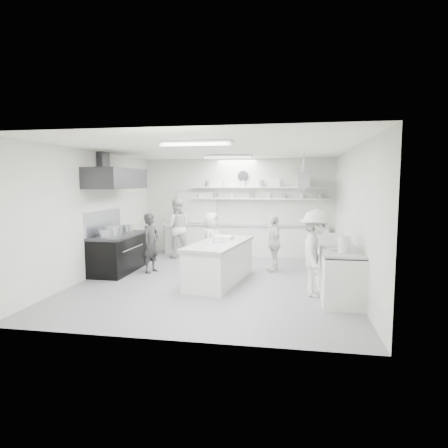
% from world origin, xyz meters
% --- Properties ---
extents(floor, '(6.00, 7.00, 0.02)m').
position_xyz_m(floor, '(0.00, 0.00, -0.01)').
color(floor, gray).
rests_on(floor, ground).
extents(ceiling, '(6.00, 7.00, 0.02)m').
position_xyz_m(ceiling, '(0.00, 0.00, 3.01)').
color(ceiling, white).
rests_on(ceiling, wall_back).
extents(wall_back, '(6.00, 0.04, 3.00)m').
position_xyz_m(wall_back, '(0.00, 3.50, 1.50)').
color(wall_back, silver).
rests_on(wall_back, floor).
extents(wall_front, '(6.00, 0.04, 3.00)m').
position_xyz_m(wall_front, '(0.00, -3.50, 1.50)').
color(wall_front, silver).
rests_on(wall_front, floor).
extents(wall_left, '(0.04, 7.00, 3.00)m').
position_xyz_m(wall_left, '(-3.00, 0.00, 1.50)').
color(wall_left, silver).
rests_on(wall_left, floor).
extents(wall_right, '(0.04, 7.00, 3.00)m').
position_xyz_m(wall_right, '(3.00, 0.00, 1.50)').
color(wall_right, silver).
rests_on(wall_right, floor).
extents(stove, '(0.80, 1.80, 0.90)m').
position_xyz_m(stove, '(-2.60, 0.40, 0.45)').
color(stove, black).
rests_on(stove, floor).
extents(exhaust_hood, '(0.85, 2.00, 0.50)m').
position_xyz_m(exhaust_hood, '(-2.60, 0.40, 2.35)').
color(exhaust_hood, '#313135').
rests_on(exhaust_hood, wall_left).
extents(back_counter, '(5.00, 0.60, 0.92)m').
position_xyz_m(back_counter, '(0.30, 3.20, 0.46)').
color(back_counter, silver).
rests_on(back_counter, floor).
extents(shelf_lower, '(4.20, 0.26, 0.04)m').
position_xyz_m(shelf_lower, '(0.70, 3.37, 1.75)').
color(shelf_lower, silver).
rests_on(shelf_lower, wall_back).
extents(shelf_upper, '(4.20, 0.26, 0.04)m').
position_xyz_m(shelf_upper, '(0.70, 3.37, 2.10)').
color(shelf_upper, silver).
rests_on(shelf_upper, wall_back).
extents(pass_through_window, '(1.30, 0.04, 1.00)m').
position_xyz_m(pass_through_window, '(-1.30, 3.48, 1.45)').
color(pass_through_window, black).
rests_on(pass_through_window, wall_back).
extents(wall_clock, '(0.32, 0.05, 0.32)m').
position_xyz_m(wall_clock, '(0.20, 3.46, 2.45)').
color(wall_clock, silver).
rests_on(wall_clock, wall_back).
extents(right_counter, '(0.74, 3.30, 0.94)m').
position_xyz_m(right_counter, '(2.65, -0.20, 0.47)').
color(right_counter, silver).
rests_on(right_counter, floor).
extents(pot_rack, '(0.30, 1.60, 0.40)m').
position_xyz_m(pot_rack, '(2.00, 2.40, 2.30)').
color(pot_rack, '#A4AAB3').
rests_on(pot_rack, ceiling).
extents(light_fixture_front, '(1.30, 0.25, 0.10)m').
position_xyz_m(light_fixture_front, '(0.00, -1.80, 2.94)').
color(light_fixture_front, silver).
rests_on(light_fixture_front, ceiling).
extents(light_fixture_rear, '(1.30, 0.25, 0.10)m').
position_xyz_m(light_fixture_rear, '(0.00, 1.80, 2.94)').
color(light_fixture_rear, silver).
rests_on(light_fixture_rear, ceiling).
extents(prep_island, '(1.24, 2.46, 0.87)m').
position_xyz_m(prep_island, '(0.12, -0.14, 0.43)').
color(prep_island, silver).
rests_on(prep_island, floor).
extents(stove_pot, '(0.45, 0.45, 0.29)m').
position_xyz_m(stove_pot, '(-2.60, 0.15, 1.05)').
color(stove_pot, '#A4AAB3').
rests_on(stove_pot, stove).
extents(cook_stove, '(0.49, 0.62, 1.48)m').
position_xyz_m(cook_stove, '(-1.75, 0.47, 0.74)').
color(cook_stove, '#2B2B2B').
rests_on(cook_stove, floor).
extents(cook_back, '(1.05, 0.93, 1.79)m').
position_xyz_m(cook_back, '(-1.70, 2.48, 0.90)').
color(cook_back, silver).
rests_on(cook_back, floor).
extents(cook_island_left, '(0.56, 0.77, 1.47)m').
position_xyz_m(cook_island_left, '(-0.34, 1.09, 0.74)').
color(cook_island_left, silver).
rests_on(cook_island_left, floor).
extents(cook_island_right, '(0.57, 0.91, 1.44)m').
position_xyz_m(cook_island_right, '(1.27, 1.13, 0.72)').
color(cook_island_right, silver).
rests_on(cook_island_right, floor).
extents(cook_right, '(0.75, 1.17, 1.72)m').
position_xyz_m(cook_right, '(2.18, -0.90, 0.86)').
color(cook_right, silver).
rests_on(cook_right, floor).
extents(bowl_island_a, '(0.35, 0.35, 0.07)m').
position_xyz_m(bowl_island_a, '(0.08, -0.11, 0.90)').
color(bowl_island_a, '#A4AAB3').
rests_on(bowl_island_a, prep_island).
extents(bowl_island_b, '(0.21, 0.21, 0.06)m').
position_xyz_m(bowl_island_b, '(-0.03, -0.43, 0.90)').
color(bowl_island_b, silver).
rests_on(bowl_island_b, prep_island).
extents(bowl_right, '(0.28, 0.28, 0.06)m').
position_xyz_m(bowl_right, '(2.50, -1.15, 0.97)').
color(bowl_right, silver).
rests_on(bowl_right, right_counter).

